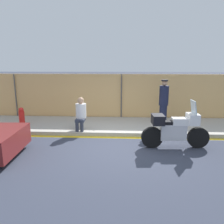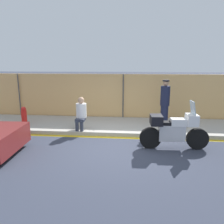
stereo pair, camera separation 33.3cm
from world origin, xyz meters
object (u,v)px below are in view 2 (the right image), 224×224
at_px(officer_standing, 165,102).
at_px(motorcycle, 174,130).
at_px(fire_hydrant, 24,115).
at_px(person_seated_on_curb, 81,112).

bearing_deg(officer_standing, motorcycle, -90.72).
xyz_separation_m(officer_standing, fire_hydrant, (-5.96, -0.29, -0.61)).
height_order(officer_standing, person_seated_on_curb, officer_standing).
height_order(motorcycle, fire_hydrant, motorcycle).
distance_m(officer_standing, person_seated_on_curb, 3.44).
bearing_deg(fire_hydrant, motorcycle, -18.83).
height_order(officer_standing, fire_hydrant, officer_standing).
bearing_deg(motorcycle, officer_standing, 86.87).
bearing_deg(person_seated_on_curb, officer_standing, 15.48).
height_order(motorcycle, person_seated_on_curb, motorcycle).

